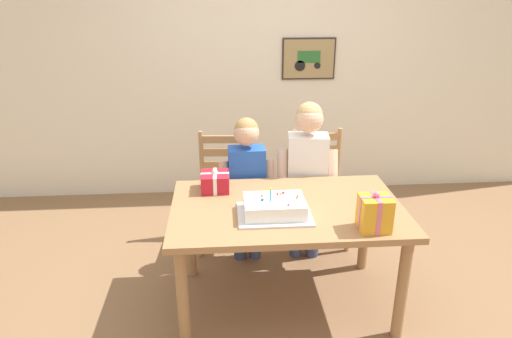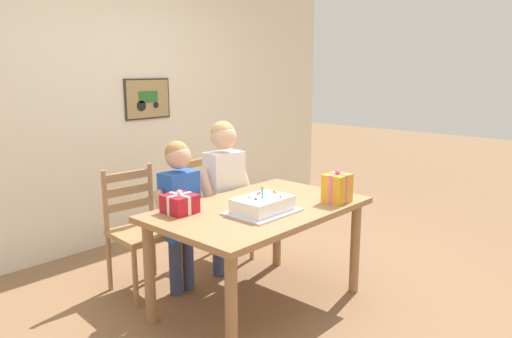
% 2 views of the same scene
% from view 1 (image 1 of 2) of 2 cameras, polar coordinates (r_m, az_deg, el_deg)
% --- Properties ---
extents(ground_plane, '(20.00, 20.00, 0.00)m').
position_cam_1_polar(ground_plane, '(3.31, 3.50, -15.89)').
color(ground_plane, '#846042').
extents(back_wall, '(6.40, 0.11, 2.60)m').
position_cam_1_polar(back_wall, '(4.58, 0.66, 12.73)').
color(back_wall, silver).
rests_on(back_wall, ground).
extents(dining_table, '(1.45, 0.91, 0.73)m').
position_cam_1_polar(dining_table, '(2.97, 3.78, -6.18)').
color(dining_table, '#9E7047').
rests_on(dining_table, ground).
extents(birthday_cake, '(0.44, 0.34, 0.19)m').
position_cam_1_polar(birthday_cake, '(2.79, 2.26, -4.75)').
color(birthday_cake, silver).
rests_on(birthday_cake, dining_table).
extents(gift_box_red_large, '(0.18, 0.16, 0.23)m').
position_cam_1_polar(gift_box_red_large, '(2.69, 14.31, -5.27)').
color(gift_box_red_large, gold).
rests_on(gift_box_red_large, dining_table).
extents(gift_box_beside_cake, '(0.19, 0.20, 0.15)m').
position_cam_1_polar(gift_box_beside_cake, '(3.13, -5.02, -1.54)').
color(gift_box_beside_cake, red).
rests_on(gift_box_beside_cake, dining_table).
extents(chair_left, '(0.45, 0.45, 0.92)m').
position_cam_1_polar(chair_left, '(3.76, -3.89, -2.63)').
color(chair_left, '#A87A4C').
rests_on(chair_left, ground).
extents(chair_right, '(0.44, 0.44, 0.92)m').
position_cam_1_polar(chair_right, '(3.84, 7.75, -2.25)').
color(chair_right, '#A87A4C').
rests_on(chair_right, ground).
extents(child_older, '(0.47, 0.27, 1.24)m').
position_cam_1_polar(child_older, '(3.46, 6.29, 0.25)').
color(child_older, '#38426B').
rests_on(child_older, ground).
extents(child_younger, '(0.41, 0.24, 1.14)m').
position_cam_1_polar(child_younger, '(3.44, -1.13, -0.96)').
color(child_younger, '#38426B').
rests_on(child_younger, ground).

